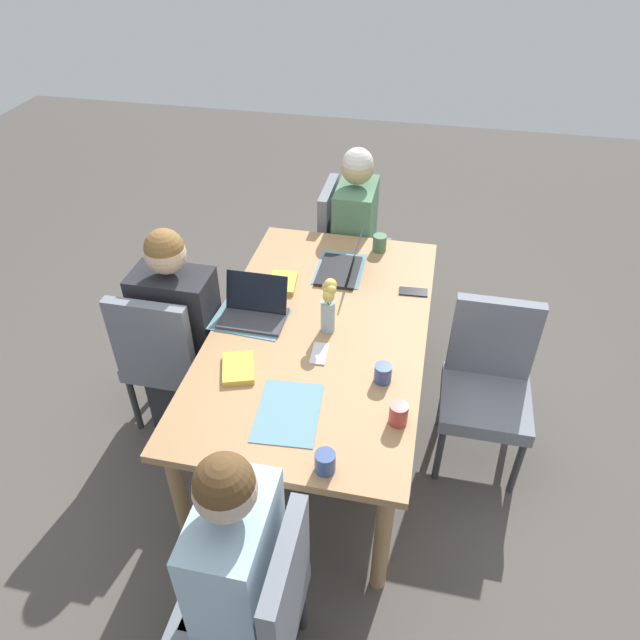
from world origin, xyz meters
The scene contains 23 objects.
ground_plane centered at (0.00, 0.00, 0.00)m, with size 10.00×10.00×0.00m, color #4C4742.
dining_table centered at (0.00, 0.00, 0.65)m, with size 1.84×1.04×0.73m.
chair_head_right_left_near centered at (1.28, 0.04, 0.50)m, with size 0.44×0.44×0.90m.
person_head_right_left_near centered at (1.22, -0.03, 0.53)m, with size 0.40×0.36×1.19m.
chair_near_left_mid centered at (0.09, -0.81, 0.50)m, with size 0.44×0.44×0.90m.
person_near_left_mid centered at (0.02, -0.75, 0.53)m, with size 0.36×0.40×1.19m.
chair_head_left_left_far centered at (-1.20, -0.08, 0.50)m, with size 0.44×0.44×0.90m.
person_head_left_left_far centered at (-1.14, -0.01, 0.53)m, with size 0.40×0.36×1.19m.
chair_far_right_near centered at (-0.05, 0.85, 0.50)m, with size 0.44×0.44×0.90m.
flower_vase centered at (0.00, 0.04, 0.89)m, with size 0.10×0.08×0.29m.
placemat_head_right_left_near centered at (0.58, -0.01, 0.73)m, with size 0.36×0.26×0.00m, color slate.
placemat_near_left_mid centered at (0.01, -0.36, 0.73)m, with size 0.36×0.26×0.00m, color slate.
placemat_head_left_left_far centered at (-0.54, 0.00, 0.73)m, with size 0.36×0.26×0.00m, color slate.
laptop_near_left_mid centered at (-0.02, -0.34, 0.77)m, with size 0.22×0.32×0.21m.
laptop_head_left_left_far centered at (-0.50, 0.02, 0.77)m, with size 0.32×0.22×0.21m.
coffee_mug_near_left centered at (0.83, 0.20, 0.77)m, with size 0.08×0.08×0.09m, color #33477A.
coffee_mug_near_right centered at (0.53, 0.44, 0.77)m, with size 0.08×0.08×0.10m, color #AD3D38.
coffee_mug_centre_left centered at (0.31, 0.35, 0.77)m, with size 0.08×0.08×0.09m, color #33477A.
coffee_mug_centre_right centered at (-0.79, 0.19, 0.78)m, with size 0.08×0.08×0.10m, color #47704C.
book_red_cover centered at (0.37, -0.30, 0.74)m, with size 0.20×0.14×0.03m, color gold.
book_blue_cover centered at (-0.32, -0.27, 0.74)m, with size 0.20×0.14×0.03m, color gold.
phone_black centered at (-0.40, 0.42, 0.73)m, with size 0.15×0.07×0.01m, color black.
phone_silver centered at (0.19, 0.04, 0.73)m, with size 0.15×0.07×0.01m, color silver.
Camera 1 is at (2.20, 0.47, 2.55)m, focal length 33.06 mm.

